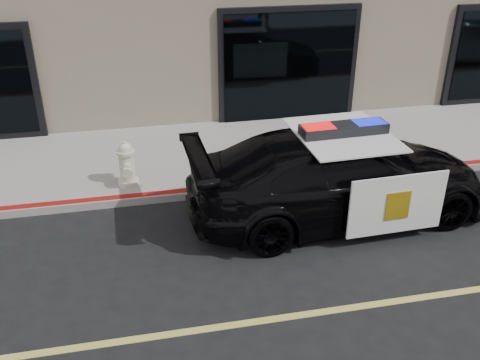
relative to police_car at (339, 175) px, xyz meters
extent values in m
cube|color=gray|center=(1.38, 2.82, -0.71)|extent=(60.00, 3.50, 0.15)
imported|color=black|center=(0.00, 0.00, -0.01)|extent=(2.55, 5.47, 1.54)
cube|color=white|center=(0.55, -1.09, -0.04)|extent=(1.64, 0.10, 1.03)
cube|color=white|center=(0.47, 1.12, -0.04)|extent=(1.64, 0.10, 1.03)
cube|color=white|center=(0.00, 0.00, 0.77)|extent=(1.61, 1.91, 0.03)
cube|color=gold|center=(0.55, -1.12, -0.04)|extent=(0.41, 0.03, 0.49)
cube|color=black|center=(0.00, 0.00, 0.86)|extent=(1.49, 0.44, 0.18)
cube|color=red|center=(-0.45, -0.02, 0.88)|extent=(0.53, 0.35, 0.17)
cube|color=#0C19CC|center=(0.45, 0.02, 0.88)|extent=(0.53, 0.35, 0.17)
cylinder|color=#E7E4C4|center=(-3.62, 1.65, -0.59)|extent=(0.40, 0.40, 0.09)
cylinder|color=#E7E4C4|center=(-3.62, 1.65, -0.26)|extent=(0.29, 0.29, 0.56)
cylinder|color=#E7E4C4|center=(-3.62, 1.65, 0.04)|extent=(0.35, 0.35, 0.07)
sphere|color=#E7E4C4|center=(-3.62, 1.65, 0.11)|extent=(0.26, 0.26, 0.26)
cylinder|color=#E7E4C4|center=(-3.62, 1.65, 0.22)|extent=(0.08, 0.08, 0.08)
cylinder|color=#E7E4C4|center=(-3.62, 1.84, -0.18)|extent=(0.15, 0.13, 0.15)
cylinder|color=#E7E4C4|center=(-3.62, 1.46, -0.18)|extent=(0.15, 0.13, 0.15)
cylinder|color=#E7E4C4|center=(-3.62, 1.43, -0.26)|extent=(0.19, 0.16, 0.19)
camera|label=1|loc=(-3.38, -7.74, 4.23)|focal=40.00mm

